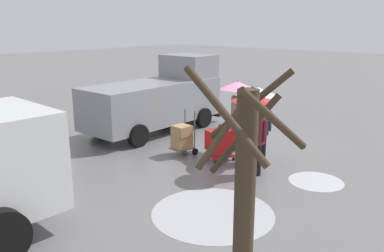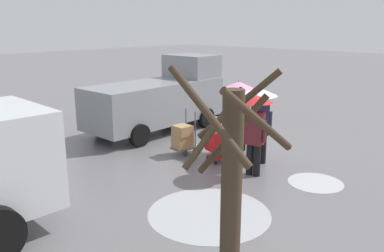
# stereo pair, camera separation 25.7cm
# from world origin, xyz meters

# --- Properties ---
(ground_plane) EXTENTS (90.00, 90.00, 0.00)m
(ground_plane) POSITION_xyz_m (0.00, 0.00, 0.00)
(ground_plane) COLOR slate
(slush_patch_near_cluster) EXTENTS (1.32, 1.32, 0.01)m
(slush_patch_near_cluster) POSITION_xyz_m (-2.77, 0.52, 0.00)
(slush_patch_near_cluster) COLOR silver
(slush_patch_near_cluster) RESTS_ON ground
(slush_patch_under_van) EXTENTS (2.51, 2.51, 0.01)m
(slush_patch_under_van) POSITION_xyz_m (-1.92, 3.51, 0.00)
(slush_patch_under_van) COLOR #ADAFB5
(slush_patch_under_van) RESTS_ON ground
(cargo_van_parked_right) EXTENTS (2.25, 5.36, 2.60)m
(cargo_van_parked_right) POSITION_xyz_m (3.66, -0.36, 1.18)
(cargo_van_parked_right) COLOR gray
(cargo_van_parked_right) RESTS_ON ground
(shopping_cart_vendor) EXTENTS (0.79, 0.95, 1.04)m
(shopping_cart_vendor) POSITION_xyz_m (-0.06, 0.82, 0.57)
(shopping_cart_vendor) COLOR red
(shopping_cart_vendor) RESTS_ON ground
(hand_dolly_boxes) EXTENTS (0.61, 0.77, 1.32)m
(hand_dolly_boxes) POSITION_xyz_m (1.07, 1.20, 0.53)
(hand_dolly_boxes) COLOR #515156
(hand_dolly_boxes) RESTS_ON ground
(pedestrian_pink_side) EXTENTS (1.04, 1.04, 2.15)m
(pedestrian_pink_side) POSITION_xyz_m (0.12, -0.23, 1.58)
(pedestrian_pink_side) COLOR black
(pedestrian_pink_side) RESTS_ON ground
(pedestrian_black_side) EXTENTS (1.04, 1.04, 2.15)m
(pedestrian_black_side) POSITION_xyz_m (-1.30, 1.14, 1.58)
(pedestrian_black_side) COLOR black
(pedestrian_black_side) RESTS_ON ground
(pedestrian_white_side) EXTENTS (1.04, 1.04, 2.15)m
(pedestrian_white_side) POSITION_xyz_m (-0.91, 0.29, 1.57)
(pedestrian_white_side) COLOR black
(pedestrian_white_side) RESTS_ON ground
(bare_tree_near) EXTENTS (1.25, 1.25, 3.35)m
(bare_tree_near) POSITION_xyz_m (-4.19, 5.83, 1.75)
(bare_tree_near) COLOR #423323
(bare_tree_near) RESTS_ON ground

